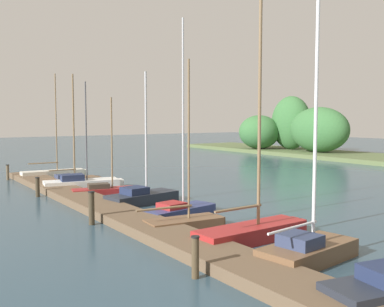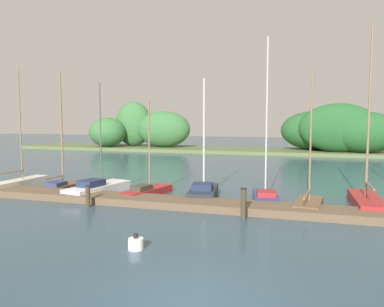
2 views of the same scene
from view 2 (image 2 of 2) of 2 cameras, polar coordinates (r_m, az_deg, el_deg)
ground at (r=9.09m, az=-0.67°, el=-21.86°), size 160.00×160.00×0.00m
dock_pier at (r=17.33m, az=8.56°, el=-8.06°), size 31.98×1.80×0.35m
far_shore at (r=47.24m, az=13.22°, el=2.99°), size 71.45×8.58×6.52m
sailboat_0 at (r=24.77m, az=-24.30°, el=-4.05°), size 1.09×4.36×6.97m
sailboat_1 at (r=23.28m, az=-19.02°, el=-4.43°), size 1.19×3.54×6.76m
sailboat_2 at (r=21.64m, az=-13.77°, el=-5.03°), size 2.06×4.57×6.12m
sailboat_3 at (r=20.72m, az=-6.67°, el=-5.55°), size 1.73×3.94×5.15m
sailboat_4 at (r=20.14m, az=1.74°, el=-5.59°), size 1.89×3.87×6.26m
sailboat_5 at (r=19.57m, az=11.00°, el=-6.08°), size 1.73×3.58×8.16m
sailboat_6 at (r=18.43m, az=17.15°, el=-7.09°), size 1.41×3.48×6.20m
sailboat_7 at (r=19.64m, az=24.70°, el=-6.23°), size 1.33×4.50×8.49m
mooring_piling_1 at (r=18.60m, az=-15.38°, el=-6.19°), size 0.24×0.24×1.03m
mooring_piling_2 at (r=15.95m, az=7.76°, el=-7.44°), size 0.26×0.26×1.30m
channel_buoy_0 at (r=12.50m, az=-8.45°, el=-13.23°), size 0.49×0.49×0.53m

